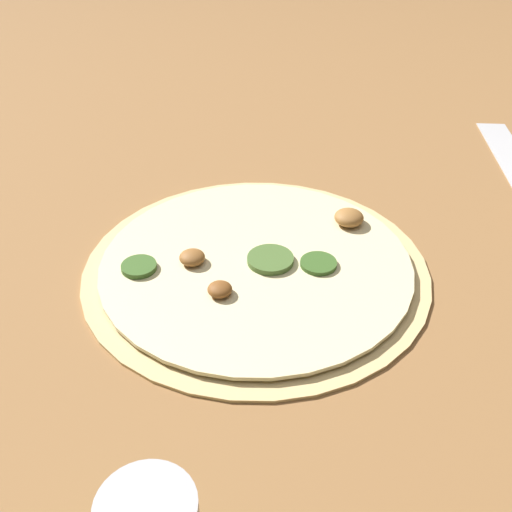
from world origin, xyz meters
TOP-DOWN VIEW (x-y plane):
  - ground_plane at (0.00, 0.00)m, footprint 3.00×3.00m
  - pizza at (-0.00, -0.00)m, footprint 0.34×0.34m

SIDE VIEW (x-z plane):
  - ground_plane at x=0.00m, z-range 0.00..0.00m
  - pizza at x=0.00m, z-range -0.01..0.02m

